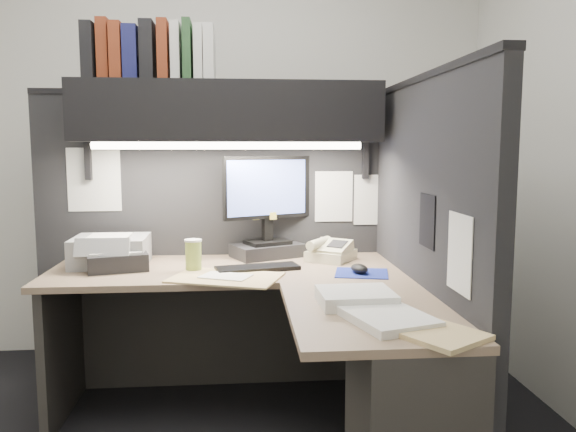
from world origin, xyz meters
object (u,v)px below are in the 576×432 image
object	(u,v)px
coffee_cup	(193,256)
notebook_stack	(117,261)
desk	(302,364)
printer	(111,251)
overhead_shelf	(229,112)
monitor	(267,217)
telephone	(331,252)
keyboard	(258,268)

from	to	relation	value
coffee_cup	notebook_stack	distance (m)	0.38
desk	printer	size ratio (longest dim) A/B	4.69
overhead_shelf	coffee_cup	size ratio (longest dim) A/B	10.73
monitor	telephone	xyz separation A→B (m)	(0.33, -0.12, -0.17)
coffee_cup	overhead_shelf	bearing A→B (deg)	56.57
keyboard	coffee_cup	distance (m)	0.31
monitor	notebook_stack	xyz separation A→B (m)	(-0.75, -0.25, -0.18)
desk	telephone	distance (m)	0.80
coffee_cup	printer	distance (m)	0.46
keyboard	printer	distance (m)	0.76
printer	notebook_stack	size ratio (longest dim) A/B	1.30
monitor	telephone	bearing A→B (deg)	-44.25
desk	coffee_cup	world-z (taller)	coffee_cup
desk	coffee_cup	size ratio (longest dim) A/B	11.77
overhead_shelf	notebook_stack	bearing A→B (deg)	-161.20
monitor	printer	world-z (taller)	monitor
printer	notebook_stack	world-z (taller)	printer
overhead_shelf	printer	bearing A→B (deg)	-172.05
notebook_stack	overhead_shelf	bearing A→B (deg)	18.80
printer	keyboard	bearing A→B (deg)	-14.61
overhead_shelf	coffee_cup	xyz separation A→B (m)	(-0.17, -0.26, -0.70)
keyboard	coffee_cup	xyz separation A→B (m)	(-0.31, 0.00, 0.06)
desk	telephone	world-z (taller)	telephone
overhead_shelf	telephone	size ratio (longest dim) A/B	7.07
overhead_shelf	printer	size ratio (longest dim) A/B	4.28
keyboard	telephone	world-z (taller)	telephone
monitor	coffee_cup	bearing A→B (deg)	-163.49
overhead_shelf	monitor	world-z (taller)	overhead_shelf
keyboard	coffee_cup	world-z (taller)	coffee_cup
coffee_cup	notebook_stack	world-z (taller)	coffee_cup
telephone	coffee_cup	size ratio (longest dim) A/B	1.52
overhead_shelf	desk	bearing A→B (deg)	-68.21
desk	overhead_shelf	xyz separation A→B (m)	(-0.30, 0.75, 1.06)
overhead_shelf	coffee_cup	bearing A→B (deg)	-123.43
keyboard	monitor	bearing A→B (deg)	65.89
overhead_shelf	monitor	distance (m)	0.59
telephone	notebook_stack	world-z (taller)	telephone
desk	coffee_cup	bearing A→B (deg)	133.84
coffee_cup	monitor	bearing A→B (deg)	41.00
desk	monitor	bearing A→B (deg)	97.06
monitor	keyboard	size ratio (longest dim) A/B	1.36
overhead_shelf	keyboard	world-z (taller)	overhead_shelf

